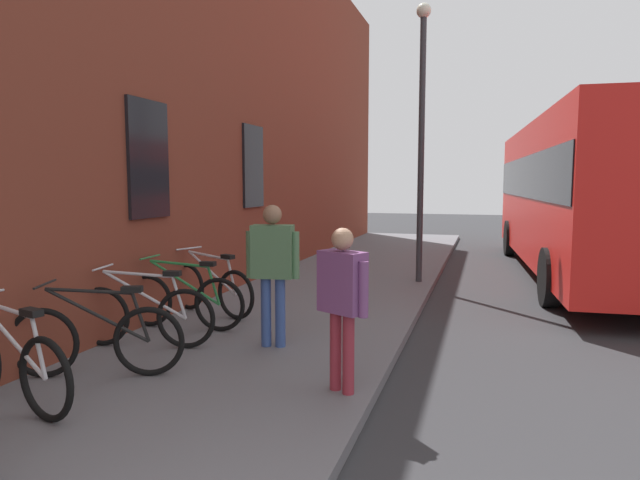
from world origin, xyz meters
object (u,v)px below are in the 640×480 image
Objects in this scene: city_bus at (585,190)px; pedestrian_near_bus at (273,261)px; bicycle_end_of_row at (211,289)px; street_lamp at (422,120)px; bicycle_by_door at (10,365)px; bicycle_mid_rack at (184,300)px; bicycle_nearest_sign at (97,339)px; bicycle_far_end at (144,315)px; pedestrian_by_facade at (342,293)px.

city_bus reaches higher than pedestrian_near_bus.
street_lamp is (3.65, -2.64, 2.77)m from bicycle_end_of_row.
bicycle_end_of_row is 5.29m from street_lamp.
bicycle_by_door is 0.98× the size of bicycle_mid_rack.
city_bus reaches higher than bicycle_nearest_sign.
street_lamp reaches higher than pedestrian_near_bus.
bicycle_far_end is at bearing 8.70° from bicycle_nearest_sign.
pedestrian_by_facade reaches higher than bicycle_end_of_row.
bicycle_far_end is at bearing 108.03° from pedestrian_near_bus.
pedestrian_by_facade is 0.91× the size of pedestrian_near_bus.
bicycle_by_door is at bearing 114.47° from pedestrian_by_facade.
city_bus reaches higher than bicycle_far_end.
bicycle_by_door and bicycle_mid_rack have the same top height.
city_bus is (9.61, -5.96, 1.41)m from bicycle_by_door.
city_bus is (7.72, -5.93, 1.41)m from bicycle_far_end.
pedestrian_by_facade is 0.29× the size of street_lamp.
pedestrian_near_bus is (0.48, -1.47, 0.65)m from bicycle_far_end.
pedestrian_near_bus is (-0.39, -1.45, 0.65)m from bicycle_mid_rack.
bicycle_end_of_row is 0.99× the size of pedestrian_near_bus.
bicycle_end_of_row is 1.08× the size of pedestrian_by_facade.
bicycle_far_end is 0.33× the size of street_lamp.
bicycle_far_end is (1.88, -0.04, 0.00)m from bicycle_by_door.
bicycle_mid_rack is (1.88, 0.13, 0.00)m from bicycle_nearest_sign.
bicycle_far_end is 1.03× the size of pedestrian_near_bus.
bicycle_end_of_row is 3.60m from pedestrian_by_facade.
city_bus is 9.06m from pedestrian_by_facade.
pedestrian_near_bus is (-1.24, -1.49, 0.65)m from bicycle_end_of_row.
street_lamp is at bearing -0.03° from pedestrian_by_facade.
street_lamp is at bearing -21.16° from bicycle_nearest_sign.
street_lamp reaches higher than bicycle_nearest_sign.
bicycle_nearest_sign is 10.57m from city_bus.
bicycle_far_end is 0.16× the size of city_bus.
bicycle_by_door is 0.16× the size of city_bus.
bicycle_nearest_sign is 2.73m from bicycle_end_of_row.
bicycle_by_door is 0.32× the size of street_lamp.
bicycle_by_door is 1.02× the size of bicycle_nearest_sign.
bicycle_mid_rack is at bearing -1.27° from bicycle_by_door.
pedestrian_near_bus reaches higher than pedestrian_by_facade.
bicycle_nearest_sign is 1.03m from bicycle_far_end.
bicycle_nearest_sign is 0.95× the size of bicycle_mid_rack.
bicycle_by_door is 3.60m from bicycle_end_of_row.
bicycle_far_end is 9.84m from city_bus.
bicycle_mid_rack is at bearing 59.36° from pedestrian_by_facade.
street_lamp is at bearing -13.32° from pedestrian_near_bus.
street_lamp is (6.38, -2.47, 2.77)m from bicycle_nearest_sign.
pedestrian_near_bus is (-7.25, 4.46, -0.76)m from city_bus.
bicycle_far_end is 6.59m from street_lamp.
bicycle_nearest_sign is 7.38m from street_lamp.
city_bus reaches higher than bicycle_by_door.
street_lamp reaches higher than bicycle_mid_rack.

